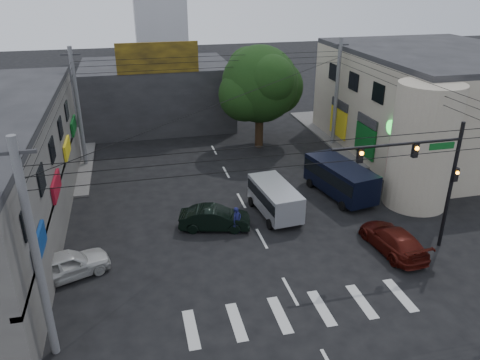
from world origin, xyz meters
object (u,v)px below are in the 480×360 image
object	(u,v)px
dark_sedan	(215,218)
utility_pole_far_left	(78,109)
utility_pole_near_left	(36,255)
traffic_officer	(237,220)
traffic_gantry	(426,169)
utility_pole_far_right	(336,93)
street_tree	(260,84)
white_compact	(66,265)
silver_minivan	(275,200)
maroon_sedan	(393,240)
navy_van	(340,180)

from	to	relation	value
dark_sedan	utility_pole_far_left	bearing A→B (deg)	47.17
utility_pole_near_left	traffic_officer	distance (m)	12.46
traffic_gantry	utility_pole_far_right	distance (m)	17.21
street_tree	utility_pole_near_left	bearing A→B (deg)	-124.00
utility_pole_far_right	traffic_officer	bearing A→B (deg)	-131.98
utility_pole_far_left	traffic_officer	bearing A→B (deg)	-54.67
utility_pole_far_left	white_compact	size ratio (longest dim) A/B	2.00
traffic_gantry	white_compact	xyz separation A→B (m)	(-18.32, 1.69, -4.11)
traffic_officer	silver_minivan	bearing A→B (deg)	0.12
white_compact	maroon_sedan	size ratio (longest dim) A/B	0.95
navy_van	traffic_officer	xyz separation A→B (m)	(-7.94, -3.30, -0.31)
street_tree	traffic_officer	distance (m)	15.70
street_tree	utility_pole_far_left	bearing A→B (deg)	-176.05
street_tree	utility_pole_far_left	size ratio (longest dim) A/B	0.95
white_compact	utility_pole_near_left	bearing A→B (deg)	158.76
white_compact	silver_minivan	bearing A→B (deg)	-93.20
street_tree	navy_van	size ratio (longest dim) A/B	1.44
traffic_officer	utility_pole_far_right	bearing A→B (deg)	17.52
navy_van	utility_pole_far_left	bearing A→B (deg)	49.69
street_tree	utility_pole_near_left	world-z (taller)	utility_pole_near_left
traffic_gantry	navy_van	bearing A→B (deg)	98.84
utility_pole_near_left	traffic_officer	bearing A→B (deg)	38.82
dark_sedan	silver_minivan	distance (m)	4.09
traffic_gantry	silver_minivan	world-z (taller)	traffic_gantry
utility_pole_far_right	maroon_sedan	distance (m)	17.74
dark_sedan	navy_van	xyz separation A→B (m)	(9.10, 2.47, 0.46)
utility_pole_near_left	dark_sedan	size ratio (longest dim) A/B	2.09
dark_sedan	white_compact	xyz separation A→B (m)	(-8.09, -3.09, 0.04)
utility_pole_far_left	white_compact	bearing A→B (deg)	-90.00
navy_van	maroon_sedan	bearing A→B (deg)	168.67
utility_pole_near_left	navy_van	distance (m)	20.57
street_tree	utility_pole_far_left	xyz separation A→B (m)	(-14.50, -1.00, -0.87)
dark_sedan	maroon_sedan	bearing A→B (deg)	-103.52
maroon_sedan	traffic_officer	world-z (taller)	traffic_officer
utility_pole_far_right	maroon_sedan	size ratio (longest dim) A/B	1.90
utility_pole_far_right	silver_minivan	bearing A→B (deg)	-128.08
navy_van	traffic_officer	bearing A→B (deg)	101.81
utility_pole_near_left	utility_pole_far_right	xyz separation A→B (m)	(21.00, 20.50, 0.00)
street_tree	white_compact	size ratio (longest dim) A/B	1.90
utility_pole_far_right	navy_van	distance (m)	11.03
silver_minivan	navy_van	size ratio (longest dim) A/B	0.80
street_tree	traffic_gantry	world-z (taller)	street_tree
traffic_gantry	silver_minivan	xyz separation A→B (m)	(-6.24, 5.62, -3.83)
street_tree	utility_pole_far_left	world-z (taller)	utility_pole_far_left
dark_sedan	utility_pole_near_left	bearing A→B (deg)	149.30
traffic_officer	navy_van	bearing A→B (deg)	-7.95
traffic_gantry	white_compact	world-z (taller)	traffic_gantry
dark_sedan	navy_van	bearing A→B (deg)	-61.18
white_compact	navy_van	distance (m)	18.08
street_tree	utility_pole_far_right	bearing A→B (deg)	-8.75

